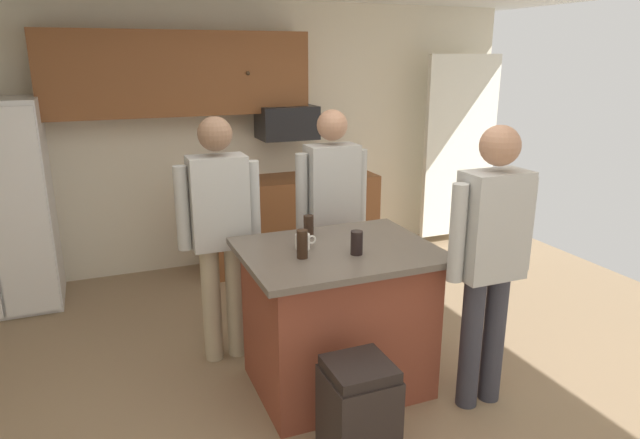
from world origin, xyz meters
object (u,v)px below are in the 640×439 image
at_px(microwave_over_range, 287,122).
at_px(glass_dark_ale, 357,243).
at_px(person_guest_by_door, 490,251).
at_px(trash_bin, 358,416).
at_px(glass_pilsner, 309,226).
at_px(kitchen_island, 338,317).
at_px(person_guest_right, 332,206).
at_px(mug_ceramic_white, 303,241).
at_px(person_elder_center, 220,224).
at_px(glass_stout_tall, 302,244).

height_order(microwave_over_range, glass_dark_ale, microwave_over_range).
xyz_separation_m(person_guest_by_door, trash_bin, (-0.95, -0.24, -0.70)).
bearing_deg(glass_pilsner, trash_bin, -96.98).
distance_m(kitchen_island, glass_pilsner, 0.62).
xyz_separation_m(microwave_over_range, person_guest_by_door, (0.28, -2.81, -0.45)).
bearing_deg(person_guest_by_door, glass_dark_ale, 6.00).
height_order(person_guest_right, trash_bin, person_guest_right).
height_order(mug_ceramic_white, glass_dark_ale, glass_dark_ale).
relative_size(person_elder_center, glass_dark_ale, 11.87).
distance_m(glass_pilsner, glass_stout_tall, 0.40).
distance_m(glass_pilsner, trash_bin, 1.26).
bearing_deg(person_guest_by_door, person_elder_center, -6.06).
height_order(person_guest_by_door, mug_ceramic_white, person_guest_by_door).
relative_size(person_guest_right, glass_dark_ale, 11.87).
relative_size(person_elder_center, trash_bin, 2.81).
relative_size(mug_ceramic_white, glass_stout_tall, 0.78).
bearing_deg(glass_pilsner, person_elder_center, 145.62).
height_order(person_guest_right, glass_stout_tall, person_guest_right).
bearing_deg(kitchen_island, glass_pilsner, 106.93).
height_order(microwave_over_range, trash_bin, microwave_over_range).
relative_size(glass_stout_tall, glass_dark_ale, 1.18).
height_order(glass_dark_ale, trash_bin, glass_dark_ale).
distance_m(kitchen_island, glass_stout_tall, 0.62).
bearing_deg(person_elder_center, glass_dark_ale, -2.99).
bearing_deg(glass_dark_ale, microwave_over_range, 80.59).
relative_size(person_guest_by_door, glass_pilsner, 11.95).
xyz_separation_m(person_guest_by_door, person_guest_right, (-0.45, 1.28, -0.01)).
xyz_separation_m(person_guest_right, trash_bin, (-0.50, -1.52, -0.69)).
height_order(person_elder_center, glass_pilsner, person_elder_center).
relative_size(kitchen_island, glass_pilsner, 8.19).
xyz_separation_m(person_elder_center, trash_bin, (0.38, -1.38, -0.69)).
relative_size(person_guest_by_door, glass_stout_tall, 10.16).
relative_size(microwave_over_range, trash_bin, 0.92).
bearing_deg(glass_pilsner, kitchen_island, -73.07).
bearing_deg(microwave_over_range, mug_ceramic_white, -106.60).
height_order(glass_stout_tall, glass_dark_ale, glass_stout_tall).
height_order(person_elder_center, trash_bin, person_elder_center).
distance_m(person_guest_by_door, glass_dark_ale, 0.78).
height_order(person_guest_right, mug_ceramic_white, person_guest_right).
bearing_deg(mug_ceramic_white, person_elder_center, 125.17).
xyz_separation_m(person_guest_right, glass_pilsner, (-0.38, -0.49, 0.03)).
xyz_separation_m(mug_ceramic_white, trash_bin, (-0.01, -0.82, -0.69)).
xyz_separation_m(kitchen_island, glass_pilsner, (-0.09, 0.28, 0.54)).
bearing_deg(glass_stout_tall, microwave_over_range, 73.05).
bearing_deg(glass_dark_ale, trash_bin, -113.86).
distance_m(person_guest_right, glass_pilsner, 0.62).
distance_m(glass_pilsner, glass_dark_ale, 0.44).
xyz_separation_m(kitchen_island, mug_ceramic_white, (-0.20, 0.07, 0.51)).
xyz_separation_m(person_guest_by_door, glass_pilsner, (-0.83, 0.79, 0.02)).
distance_m(kitchen_island, person_guest_right, 0.98).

